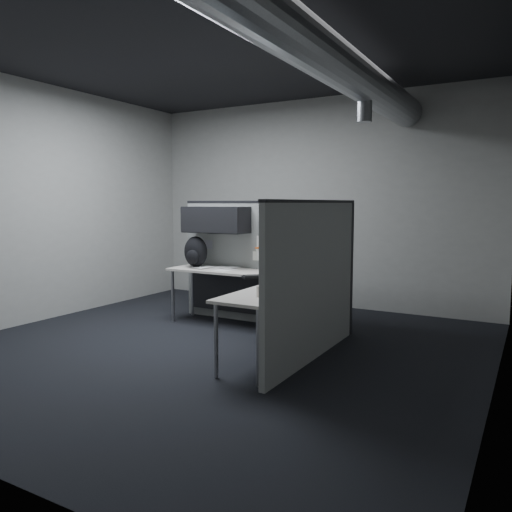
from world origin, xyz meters
The scene contains 12 objects.
room centered at (0.56, 0.00, 2.10)m, with size 5.62×5.62×3.22m.
partition_back centered at (-0.25, 1.23, 1.00)m, with size 2.44×0.42×1.63m.
partition_right centered at (1.10, 0.22, 0.82)m, with size 0.07×2.23×1.63m.
desk centered at (0.15, 0.70, 0.61)m, with size 2.31×2.11×0.73m.
monitor centered at (0.78, 0.91, 0.99)m, with size 0.61×0.61×0.50m.
keyboard centered at (0.28, 0.57, 0.75)m, with size 0.41×0.41×0.04m.
mouse centered at (0.67, 0.31, 0.75)m, with size 0.26×0.27×0.05m.
phone centered at (0.81, -0.12, 0.77)m, with size 0.23×0.25×0.11m.
bottles centered at (0.98, -0.56, 0.77)m, with size 0.15×0.17×0.09m.
cup centered at (0.85, -0.47, 0.78)m, with size 0.08×0.08×0.10m, color silver.
papers centered at (-0.67, 1.04, 0.74)m, with size 0.69×0.50×0.01m.
backpack centered at (-0.97, 0.99, 0.93)m, with size 0.35×0.32×0.42m.
Camera 1 is at (3.05, -4.46, 1.60)m, focal length 35.00 mm.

